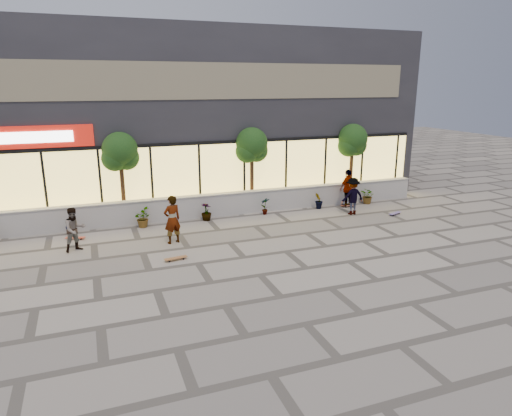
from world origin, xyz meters
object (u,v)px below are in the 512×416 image
object	(u,v)px
tree_east	(353,142)
skateboard_right_near	(348,206)
skater_right_near	(348,188)
skateboard_center	(176,258)
skater_right_far	(353,196)
skater_left	(75,229)
skater_center	(172,220)
skateboard_right_far	(395,213)
tree_mideast	(252,147)
tree_midwest	(120,154)
skateboard_left	(75,238)

from	to	relation	value
tree_east	skateboard_right_near	bearing A→B (deg)	-123.69
skater_right_near	skateboard_center	size ratio (longest dim) A/B	2.28
skater_right_near	skater_right_far	distance (m)	1.33
tree_east	skater_left	xyz separation A→B (m)	(-13.50, -3.31, -2.17)
skater_center	skateboard_right_far	distance (m)	10.40
tree_mideast	skateboard_center	bearing A→B (deg)	-130.98
skateboard_center	skateboard_right_far	xyz separation A→B (m)	(10.61, 2.07, -0.00)
tree_east	skater_right_near	bearing A→B (deg)	-125.54
tree_midwest	skateboard_left	world-z (taller)	tree_midwest
skater_left	skateboard_left	size ratio (longest dim) A/B	2.10
skater_right_near	skateboard_center	xyz separation A→B (m)	(-9.28, -4.11, -0.85)
skateboard_right_far	skater_left	bearing A→B (deg)	159.57
tree_mideast	skater_left	world-z (taller)	tree_mideast
skateboard_right_near	skater_right_near	bearing A→B (deg)	110.73
skateboard_center	tree_midwest	bearing A→B (deg)	94.38
tree_mideast	tree_east	xyz separation A→B (m)	(5.50, 0.00, 0.00)
tree_mideast	skateboard_right_near	xyz separation A→B (m)	(4.50, -1.50, -2.91)
skateboard_right_near	skater_right_far	bearing A→B (deg)	-93.09
skateboard_right_near	tree_mideast	bearing A→B (deg)	-177.70
tree_east	skater_right_far	distance (m)	3.70
skater_center	skateboard_left	xyz separation A→B (m)	(-3.53, 1.72, -0.86)
skateboard_left	skateboard_center	bearing A→B (deg)	-29.82
tree_midwest	tree_mideast	xyz separation A→B (m)	(6.00, 0.00, 0.00)
skateboard_left	skater_center	bearing A→B (deg)	-8.72
tree_midwest	skater_left	distance (m)	4.44
tree_midwest	skateboard_center	xyz separation A→B (m)	(1.22, -5.51, -2.91)
tree_midwest	skater_right_near	xyz separation A→B (m)	(10.50, -1.40, -2.05)
skater_left	tree_east	bearing A→B (deg)	-9.23
skateboard_center	skateboard_right_near	world-z (taller)	skateboard_center
skateboard_right_far	skater_right_near	bearing A→B (deg)	103.06
skater_left	tree_midwest	bearing A→B (deg)	35.92
skater_left	skater_right_far	size ratio (longest dim) A/B	0.94
tree_mideast	skateboard_center	xyz separation A→B (m)	(-4.78, -5.51, -2.91)
skater_center	skateboard_right_near	xyz separation A→B (m)	(9.04, 2.20, -0.86)
skateboard_center	tree_east	bearing A→B (deg)	20.10
skater_center	skateboard_left	distance (m)	4.01
skater_right_far	tree_east	bearing A→B (deg)	-121.23
skater_left	skater_right_far	distance (m)	12.01
skater_right_near	skateboard_right_far	bearing A→B (deg)	106.36
tree_east	skater_right_near	size ratio (longest dim) A/B	2.09
skater_right_far	skateboard_right_far	distance (m)	2.14
tree_mideast	skateboard_center	world-z (taller)	tree_mideast
skater_right_near	skateboard_right_far	distance (m)	2.58
skater_left	skateboard_center	world-z (taller)	skater_left
tree_mideast	skater_right_far	distance (m)	5.24
skater_left	skateboard_right_far	bearing A→B (deg)	-23.54
skater_left	skater_right_far	xyz separation A→B (m)	(12.00, 0.68, 0.05)
tree_east	skater_center	distance (m)	10.89
tree_east	skater_center	bearing A→B (deg)	-159.77
skateboard_left	skateboard_right_far	size ratio (longest dim) A/B	0.96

